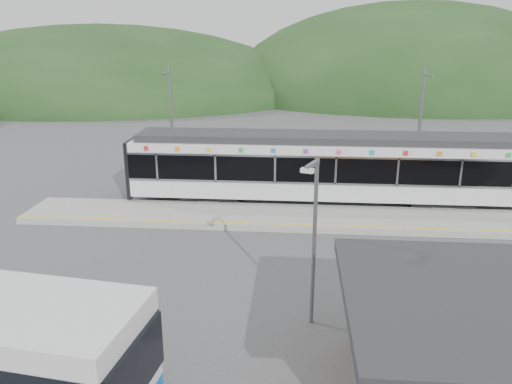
{
  "coord_description": "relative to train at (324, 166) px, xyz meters",
  "views": [
    {
      "loc": [
        0.21,
        -19.46,
        8.7
      ],
      "look_at": [
        -1.47,
        1.0,
        2.14
      ],
      "focal_mm": 35.0,
      "sensor_mm": 36.0,
      "label": 1
    }
  ],
  "objects": [
    {
      "name": "catenary_mast_west",
      "position": [
        -8.71,
        2.56,
        1.58
      ],
      "size": [
        0.18,
        1.8,
        7.0
      ],
      "color": "slate",
      "rests_on": "ground"
    },
    {
      "name": "yellow_line",
      "position": [
        -1.71,
        -4.0,
        -1.76
      ],
      "size": [
        26.0,
        0.1,
        0.01
      ],
      "primitive_type": "cube",
      "color": "yellow",
      "rests_on": "platform"
    },
    {
      "name": "catenary_mast_east",
      "position": [
        5.29,
        2.56,
        1.58
      ],
      "size": [
        0.18,
        1.8,
        7.0
      ],
      "color": "slate",
      "rests_on": "ground"
    },
    {
      "name": "platform",
      "position": [
        -1.71,
        -2.7,
        -1.91
      ],
      "size": [
        26.0,
        3.2,
        0.3
      ],
      "primitive_type": "cube",
      "color": "#9E9E99",
      "rests_on": "ground"
    },
    {
      "name": "lamp_post",
      "position": [
        -0.89,
        -11.74,
        1.12
      ],
      "size": [
        0.44,
        1.0,
        5.31
      ],
      "rotation": [
        0.0,
        0.0,
        -0.38
      ],
      "color": "slate",
      "rests_on": "ground"
    },
    {
      "name": "hills",
      "position": [
        4.48,
        -0.71,
        -2.06
      ],
      "size": [
        146.0,
        149.0,
        26.0
      ],
      "color": "#1E3D19",
      "rests_on": "ground"
    },
    {
      "name": "train",
      "position": [
        0.0,
        0.0,
        0.0
      ],
      "size": [
        20.44,
        3.01,
        3.74
      ],
      "color": "black",
      "rests_on": "ground"
    },
    {
      "name": "ground",
      "position": [
        -1.71,
        -6.0,
        -2.06
      ],
      "size": [
        120.0,
        120.0,
        0.0
      ],
      "primitive_type": "plane",
      "color": "#4C4C4F",
      "rests_on": "ground"
    }
  ]
}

